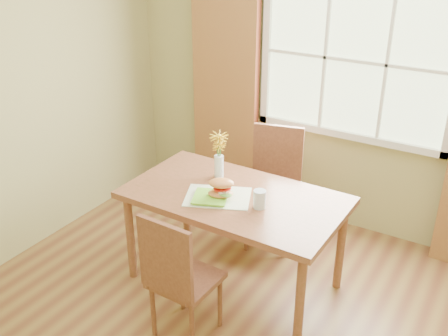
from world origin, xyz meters
TOP-DOWN VIEW (x-y plane):
  - room at (0.00, 0.00)m, footprint 4.24×3.84m
  - window at (0.00, 1.87)m, footprint 1.62×0.06m
  - curtain_left at (-1.15, 1.78)m, footprint 0.65×0.08m
  - dining_table at (-0.40, 0.64)m, footprint 1.56×0.89m
  - chair_near at (-0.40, -0.06)m, footprint 0.41×0.41m
  - chair_far at (-0.42, 1.35)m, footprint 0.51×0.51m
  - placemat at (-0.48, 0.55)m, footprint 0.54×0.48m
  - plate at (-0.50, 0.50)m, footprint 0.31×0.31m
  - croissant_sandwich at (-0.44, 0.54)m, footprint 0.22×0.19m
  - water_glass at (-0.16, 0.57)m, footprint 0.09×0.09m
  - flower_vase at (-0.64, 0.83)m, footprint 0.14×0.14m

SIDE VIEW (x-z plane):
  - chair_near at x=-0.40m, z-range 0.04..0.98m
  - chair_far at x=-0.42m, z-range 0.05..1.05m
  - dining_table at x=-0.40m, z-range 0.30..1.05m
  - placemat at x=-0.48m, z-range 0.75..0.76m
  - plate at x=-0.50m, z-range 0.76..0.77m
  - water_glass at x=-0.16m, z-range 0.75..0.88m
  - croissant_sandwich at x=-0.44m, z-range 0.77..0.90m
  - flower_vase at x=-0.64m, z-range 0.80..1.16m
  - curtain_left at x=-1.15m, z-range 0.00..2.20m
  - room at x=0.00m, z-range -0.02..2.72m
  - window at x=0.00m, z-range 0.84..2.16m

